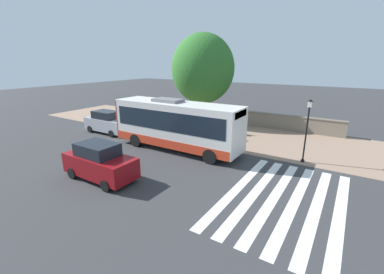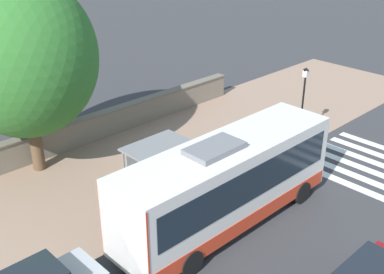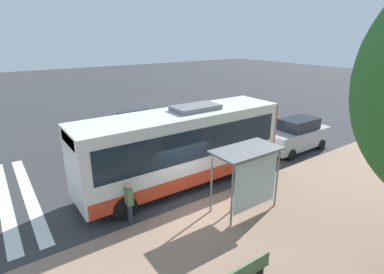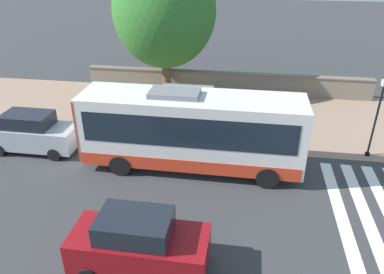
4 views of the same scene
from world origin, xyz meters
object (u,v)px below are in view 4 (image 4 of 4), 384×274
pedestrian (266,138)px  parked_car_far_lane (139,244)px  parked_car_behind_bus (32,133)px  bus_shelter (187,97)px  shade_tree (164,11)px  street_lamp_near (378,110)px  bus (191,130)px  bench (242,109)px

pedestrian → parked_car_far_lane: parked_car_far_lane is taller
parked_car_far_lane → parked_car_behind_bus: bearing=-132.1°
bus_shelter → shade_tree: (-5.91, -2.45, 3.50)m
street_lamp_near → parked_car_far_lane: street_lamp_near is taller
street_lamp_near → parked_car_far_lane: (8.89, -9.28, -1.48)m
bus → bench: 6.85m
shade_tree → parked_car_far_lane: bearing=9.2°
street_lamp_near → parked_car_behind_bus: street_lamp_near is taller
shade_tree → bench: bearing=60.2°
bench → bus_shelter: bearing=-46.0°
bus_shelter → shade_tree: 7.29m
bus_shelter → parked_car_behind_bus: size_ratio=0.61×
street_lamp_near → pedestrian: bearing=-80.9°
bench → parked_car_far_lane: parked_car_far_lane is taller
bus_shelter → bench: bus_shelter is taller
pedestrian → parked_car_behind_bus: 11.79m
bus_shelter → parked_car_behind_bus: (3.15, -7.45, -1.17)m
street_lamp_near → shade_tree: bearing=-120.6°
shade_tree → parked_car_behind_bus: size_ratio=2.06×
pedestrian → shade_tree: 11.32m
pedestrian → parked_car_far_lane: size_ratio=0.39×
pedestrian → parked_car_far_lane: bearing=-27.2°
bus → street_lamp_near: bearing=105.6°
parked_car_behind_bus → bus: bearing=87.5°
pedestrian → bench: pedestrian is taller
bench → shade_tree: bearing=-119.8°
shade_tree → parked_car_behind_bus: (9.06, -5.00, -4.67)m
parked_car_far_lane → street_lamp_near: bearing=133.8°
bus → pedestrian: bearing=114.5°
pedestrian → bench: size_ratio=0.94×
street_lamp_near → bench: bearing=-121.2°
parked_car_far_lane → bus: bearing=174.2°
parked_car_far_lane → bench: bearing=167.7°
parked_car_far_lane → shade_tree: bearing=-170.8°
street_lamp_near → parked_car_behind_bus: 17.04m
parked_car_behind_bus → bench: bearing=119.9°
pedestrian → street_lamp_near: 5.40m
shade_tree → parked_car_behind_bus: shade_tree is taller
pedestrian → street_lamp_near: size_ratio=0.41×
bus → pedestrian: size_ratio=5.82×
bus_shelter → street_lamp_near: (1.10, 9.40, 0.33)m
bus → street_lamp_near: street_lamp_near is taller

